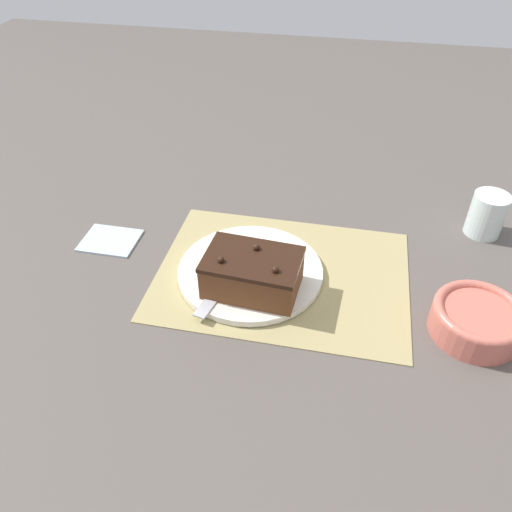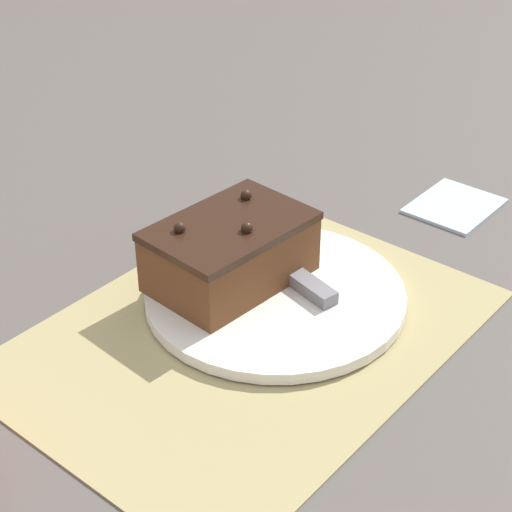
# 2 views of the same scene
# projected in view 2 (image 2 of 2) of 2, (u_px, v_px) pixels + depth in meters

# --- Properties ---
(ground_plane) EXTENTS (3.00, 3.00, 0.00)m
(ground_plane) POSITION_uv_depth(u_px,v_px,m) (249.00, 334.00, 0.84)
(ground_plane) COLOR #544C47
(placemat_woven) EXTENTS (0.46, 0.34, 0.00)m
(placemat_woven) POSITION_uv_depth(u_px,v_px,m) (249.00, 333.00, 0.84)
(placemat_woven) COLOR tan
(placemat_woven) RESTS_ON ground_plane
(cake_plate) EXTENTS (0.27, 0.27, 0.01)m
(cake_plate) POSITION_uv_depth(u_px,v_px,m) (275.00, 295.00, 0.88)
(cake_plate) COLOR white
(cake_plate) RESTS_ON placemat_woven
(chocolate_cake) EXTENTS (0.17, 0.12, 0.08)m
(chocolate_cake) POSITION_uv_depth(u_px,v_px,m) (230.00, 251.00, 0.87)
(chocolate_cake) COLOR brown
(chocolate_cake) RESTS_ON cake_plate
(serving_knife) EXTENTS (0.07, 0.20, 0.01)m
(serving_knife) POSITION_uv_depth(u_px,v_px,m) (289.00, 273.00, 0.89)
(serving_knife) COLOR slate
(serving_knife) RESTS_ON cake_plate
(folded_napkin) EXTENTS (0.11, 0.09, 0.01)m
(folded_napkin) POSITION_uv_depth(u_px,v_px,m) (455.00, 204.00, 1.05)
(folded_napkin) COLOR silver
(folded_napkin) RESTS_ON ground_plane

